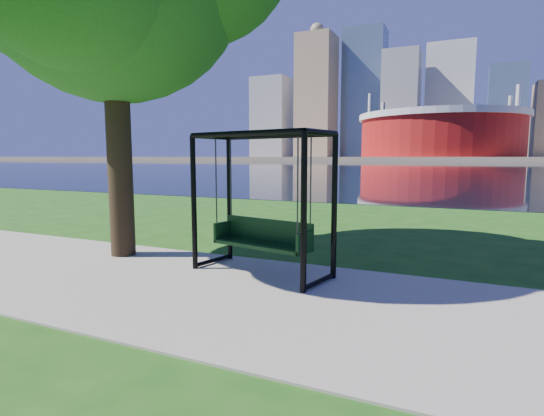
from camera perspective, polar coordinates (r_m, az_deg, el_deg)
The scene contains 7 objects.
ground at distance 6.73m, azimuth -1.07°, elevation -10.52°, with size 900.00×900.00×0.00m, color #1E5114.
path at distance 6.30m, azimuth -3.07°, elevation -11.62°, with size 120.00×4.00×0.03m, color #9E937F.
river at distance 107.85m, azimuth 23.04°, elevation 5.29°, with size 900.00×180.00×0.02m, color black.
far_bank at distance 311.81m, azimuth 24.04°, elevation 6.12°, with size 900.00×228.00×2.00m, color #937F60.
stadium at distance 241.44m, azimuth 21.64°, elevation 9.32°, with size 83.00×83.00×32.00m.
skyline at distance 327.02m, azimuth 23.61°, elevation 12.28°, with size 392.00×66.00×96.50m.
swing at distance 7.18m, azimuth -1.33°, elevation 0.16°, with size 2.53×1.49×2.42m.
Camera 1 is at (2.76, -5.79, 2.01)m, focal length 28.00 mm.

